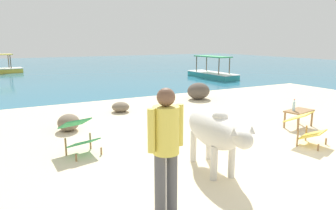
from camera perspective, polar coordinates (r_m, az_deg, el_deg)
name	(u,v)px	position (r m, az deg, el deg)	size (l,w,h in m)	color
sand_beach	(259,161)	(6.02, 16.52, -9.85)	(18.00, 14.00, 0.04)	beige
water_surface	(60,69)	(26.33, -19.43, 6.37)	(60.00, 36.00, 0.03)	teal
cow	(213,129)	(5.18, 8.41, -4.48)	(0.82, 1.94, 1.08)	beige
low_bench_table	(299,113)	(8.44, 23.07, -1.38)	(0.83, 0.58, 0.44)	olive
bottle	(294,106)	(8.29, 22.27, -0.19)	(0.07, 0.07, 0.30)	#A3C6D1
deck_chair_near	(79,134)	(6.23, -16.15, -5.16)	(0.71, 0.88, 0.68)	olive
deck_chair_far	(305,126)	(7.12, 24.07, -3.63)	(0.76, 0.90, 0.68)	olive
person_standing	(166,143)	(3.73, -0.37, -7.06)	(0.51, 0.32, 1.62)	#4C4C51
shore_rock_large	(198,91)	(11.61, 5.66, 2.60)	(0.92, 0.81, 0.61)	brown
shore_rock_medium	(69,122)	(7.91, -17.93, -3.08)	(0.66, 0.52, 0.40)	#756651
shore_rock_small	(121,107)	(9.61, -8.77, -0.35)	(0.56, 0.54, 0.30)	#756651
boat_teal	(212,73)	(18.70, 8.16, 5.86)	(1.28, 3.71, 1.29)	teal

